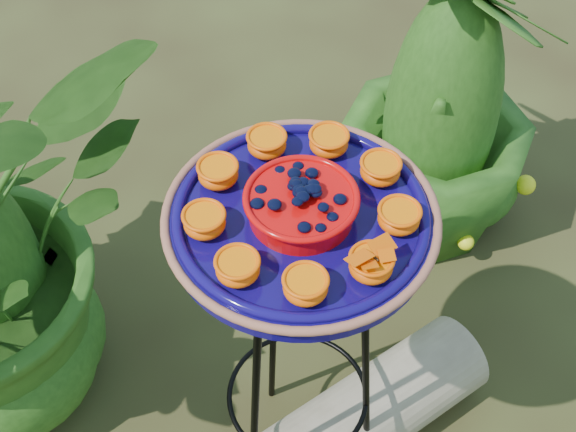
# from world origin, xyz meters

# --- Properties ---
(tripod_stand) EXTENTS (0.34, 0.34, 0.81)m
(tripod_stand) POSITION_xyz_m (-0.01, 0.15, 0.49)
(tripod_stand) COLOR black
(tripod_stand) RESTS_ON ground
(feeder_dish) EXTENTS (0.48, 0.48, 0.10)m
(feeder_dish) POSITION_xyz_m (-0.01, 0.15, 0.84)
(feeder_dish) COLOR #0F0758
(feeder_dish) RESTS_ON tripod_stand
(driftwood_log) EXTENTS (0.58, 0.21, 0.19)m
(driftwood_log) POSITION_xyz_m (0.15, 0.10, 0.09)
(driftwood_log) COLOR tan
(driftwood_log) RESTS_ON ground
(shrub_back_right) EXTENTS (0.62, 0.62, 0.89)m
(shrub_back_right) POSITION_xyz_m (0.69, 0.55, 0.45)
(shrub_back_right) COLOR #214A13
(shrub_back_right) RESTS_ON ground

